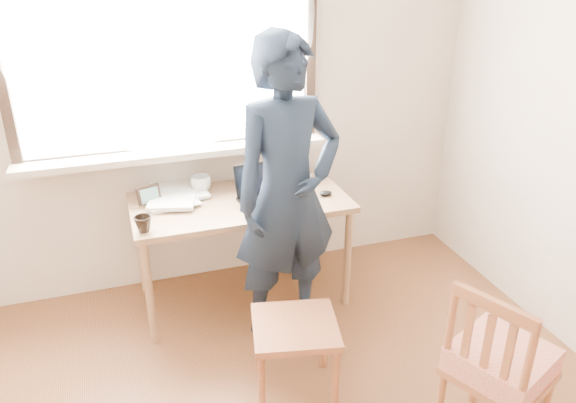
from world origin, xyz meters
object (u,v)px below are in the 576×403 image
object	(u,v)px
laptop	(263,192)
work_chair	(295,335)
mug_dark	(143,224)
person	(287,195)
side_chair	(499,364)
mug_white	(201,184)
desk	(240,211)

from	to	relation	value
laptop	work_chair	world-z (taller)	laptop
mug_dark	person	xyz separation A→B (m)	(0.76, -0.15, 0.13)
laptop	side_chair	bearing A→B (deg)	-65.88
mug_white	work_chair	size ratio (longest dim) A/B	0.26
desk	side_chair	world-z (taller)	side_chair
desk	side_chair	bearing A→B (deg)	-62.16
laptop	person	bearing A→B (deg)	-83.34
desk	work_chair	bearing A→B (deg)	-87.38
mug_white	side_chair	bearing A→B (deg)	-59.84
mug_white	person	xyz separation A→B (m)	(0.37, -0.58, 0.12)
work_chair	side_chair	distance (m)	0.93
laptop	mug_white	world-z (taller)	laptop
desk	laptop	xyz separation A→B (m)	(0.13, -0.04, 0.12)
desk	mug_white	bearing A→B (deg)	133.91
mug_white	side_chair	distance (m)	1.95
desk	work_chair	xyz separation A→B (m)	(0.04, -0.90, -0.26)
mug_white	work_chair	distance (m)	1.19
mug_dark	side_chair	size ratio (longest dim) A/B	0.11
side_chair	mug_dark	bearing A→B (deg)	137.61
mug_white	person	bearing A→B (deg)	-57.61
mug_white	mug_dark	bearing A→B (deg)	-131.65
mug_dark	work_chair	distance (m)	0.99
desk	mug_white	distance (m)	0.31
person	work_chair	bearing A→B (deg)	-114.72
laptop	person	size ratio (longest dim) A/B	0.19
work_chair	person	distance (m)	0.74
desk	person	bearing A→B (deg)	-65.36
desk	work_chair	size ratio (longest dim) A/B	2.68
work_chair	mug_white	bearing A→B (deg)	102.12
desk	side_chair	size ratio (longest dim) A/B	1.52
laptop	person	xyz separation A→B (m)	(0.04, -0.34, 0.12)
person	side_chair	bearing A→B (deg)	-71.47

